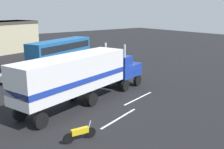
{
  "coord_description": "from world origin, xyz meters",
  "views": [
    {
      "loc": [
        -16.46,
        -19.88,
        7.77
      ],
      "look_at": [
        -1.14,
        -0.24,
        1.6
      ],
      "focal_mm": 43.27,
      "sensor_mm": 36.0,
      "label": 1
    }
  ],
  "objects": [
    {
      "name": "ground_plane",
      "position": [
        0.0,
        0.0,
        0.0
      ],
      "size": [
        120.0,
        120.0,
        0.0
      ],
      "primitive_type": "plane",
      "color": "black"
    },
    {
      "name": "person_bystander",
      "position": [
        -4.03,
        1.81,
        0.89
      ],
      "size": [
        0.34,
        0.45,
        1.63
      ],
      "color": "black",
      "rests_on": "ground_plane"
    },
    {
      "name": "parked_car",
      "position": [
        -7.34,
        9.38,
        0.81
      ],
      "size": [
        4.74,
        3.6,
        1.57
      ],
      "color": "#B7B7BC",
      "rests_on": "ground_plane"
    },
    {
      "name": "lane_stripe_mid",
      "position": [
        -4.88,
        -5.87,
        0.01
      ],
      "size": [
        4.25,
        1.45,
        0.01
      ],
      "primitive_type": "cube",
      "rotation": [
        0.0,
        0.0,
        0.3
      ],
      "color": "silver",
      "rests_on": "ground_plane"
    },
    {
      "name": "parked_bus",
      "position": [
        0.95,
        14.24,
        2.07
      ],
      "size": [
        11.11,
        6.69,
        3.4
      ],
      "color": "#1E5999",
      "rests_on": "ground_plane"
    },
    {
      "name": "semi_truck",
      "position": [
        -5.18,
        -1.42,
        2.52
      ],
      "size": [
        14.27,
        6.47,
        4.5
      ],
      "color": "#193399",
      "rests_on": "ground_plane"
    },
    {
      "name": "motorcycle",
      "position": [
        -8.85,
        -7.01,
        0.48
      ],
      "size": [
        2.11,
        0.36,
        1.12
      ],
      "color": "black",
      "rests_on": "ground_plane"
    },
    {
      "name": "lane_stripe_near",
      "position": [
        -0.73,
        -3.5,
        0.01
      ],
      "size": [
        4.29,
        1.28,
        0.01
      ],
      "primitive_type": "cube",
      "rotation": [
        0.0,
        0.0,
        0.26
      ],
      "color": "silver",
      "rests_on": "ground_plane"
    }
  ]
}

